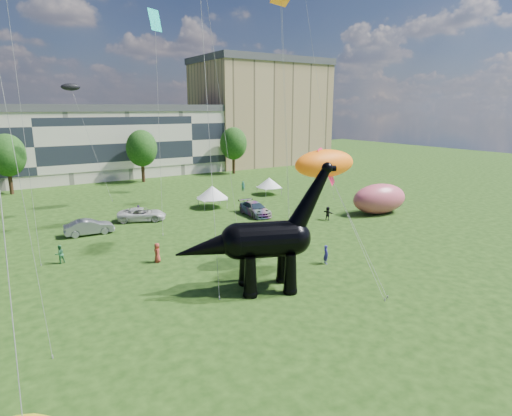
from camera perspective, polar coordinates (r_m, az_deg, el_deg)
ground at (r=27.43m, az=5.07°, el=-14.15°), size 220.00×220.00×0.00m
terrace_row at (r=81.72m, az=-27.81°, el=7.13°), size 78.00×11.00×12.00m
apartment_block at (r=100.57m, az=0.56°, el=12.37°), size 28.00×18.00×22.00m
tree_mid_left at (r=72.48m, az=-30.31°, el=6.49°), size 5.20×5.20×9.44m
tree_mid_right at (r=76.00m, az=-15.03°, el=8.07°), size 5.20×5.20×9.44m
tree_far_right at (r=83.25m, az=-3.03°, el=8.91°), size 5.20×5.20×9.44m
dinosaur_sculpture at (r=29.72m, az=0.60°, el=-4.55°), size 11.13×5.71×9.29m
car_grey at (r=46.54m, az=-21.37°, el=-2.38°), size 4.85×1.96×1.57m
car_white at (r=50.30m, az=-14.99°, el=-0.82°), size 5.90×4.32×1.49m
car_dark at (r=51.08m, az=-0.14°, el=-0.11°), size 2.56×5.52×1.56m
gazebo_near at (r=55.17m, az=-5.86°, el=2.10°), size 4.68×4.68×2.82m
gazebo_far at (r=63.24m, az=1.76°, el=3.40°), size 3.85×3.85×2.51m
inflatable_pink at (r=53.85m, az=16.13°, el=1.20°), size 7.76×4.73×3.64m
visitors at (r=40.63m, az=-14.21°, el=-4.03°), size 50.54×31.19×1.67m
kites at (r=39.46m, az=2.51°, el=22.66°), size 52.98×55.58×31.54m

